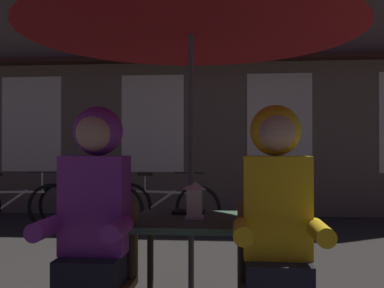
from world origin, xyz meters
The scene contains 12 objects.
cafe_table centered at (0.00, 0.00, 0.64)m, with size 0.72×0.72×0.74m.
patio_umbrella centered at (0.00, 0.00, 2.06)m, with size 2.10×2.10×2.31m.
lantern centered at (0.02, 0.00, 0.86)m, with size 0.11×0.11×0.23m.
chair_left centered at (-0.48, -0.37, 0.49)m, with size 0.40×0.40×0.87m.
chair_right centered at (0.48, -0.37, 0.49)m, with size 0.40×0.40×0.87m.
person_left_hooded centered at (-0.48, -0.43, 0.85)m, with size 0.45×0.56×1.40m.
person_right_hooded centered at (0.48, -0.43, 0.85)m, with size 0.45×0.56×1.40m.
shopfront_building centered at (-0.04, 5.40, 3.09)m, with size 10.00×0.93×6.20m.
bicycle_nearest centered at (-2.84, 3.44, 0.35)m, with size 1.67×0.27×0.84m.
bicycle_second centered at (-1.77, 3.49, 0.35)m, with size 1.65×0.42×0.84m.
bicycle_third centered at (-0.72, 3.60, 0.35)m, with size 1.65×0.42×0.84m.
book centered at (-0.03, 0.19, 0.75)m, with size 0.20×0.14×0.02m, color black.
Camera 1 is at (0.25, -2.78, 1.17)m, focal length 42.55 mm.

